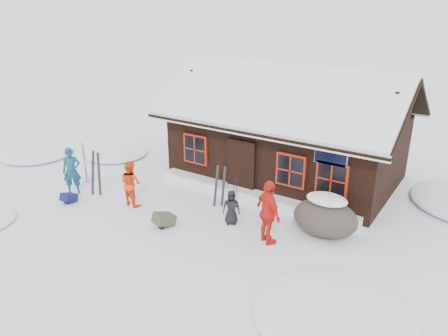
{
  "coord_description": "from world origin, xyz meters",
  "views": [
    {
      "loc": [
        8.26,
        -9.89,
        6.68
      ],
      "look_at": [
        0.77,
        1.53,
        1.3
      ],
      "focal_mm": 35.0,
      "sensor_mm": 36.0,
      "label": 1
    }
  ],
  "objects_px": {
    "skier_crouched": "(231,207)",
    "skier_orange_left": "(131,183)",
    "ski_pair_left": "(96,174)",
    "ski_poles": "(235,193)",
    "boulder": "(325,217)",
    "backpack_blue": "(69,199)",
    "skier_orange_right": "(268,213)",
    "backpack_olive": "(164,221)",
    "skier_teal": "(72,171)"
  },
  "relations": [
    {
      "from": "skier_teal",
      "to": "skier_orange_left",
      "type": "bearing_deg",
      "value": -37.22
    },
    {
      "from": "ski_poles",
      "to": "skier_orange_left",
      "type": "bearing_deg",
      "value": -151.5
    },
    {
      "from": "skier_teal",
      "to": "backpack_blue",
      "type": "height_order",
      "value": "skier_teal"
    },
    {
      "from": "skier_orange_right",
      "to": "backpack_blue",
      "type": "distance_m",
      "value": 7.19
    },
    {
      "from": "skier_teal",
      "to": "boulder",
      "type": "height_order",
      "value": "skier_teal"
    },
    {
      "from": "ski_pair_left",
      "to": "boulder",
      "type": "bearing_deg",
      "value": 5.89
    },
    {
      "from": "boulder",
      "to": "backpack_olive",
      "type": "bearing_deg",
      "value": -152.21
    },
    {
      "from": "boulder",
      "to": "backpack_blue",
      "type": "height_order",
      "value": "boulder"
    },
    {
      "from": "skier_crouched",
      "to": "skier_orange_left",
      "type": "bearing_deg",
      "value": 158.41
    },
    {
      "from": "skier_orange_left",
      "to": "skier_crouched",
      "type": "distance_m",
      "value": 3.66
    },
    {
      "from": "ski_pair_left",
      "to": "ski_poles",
      "type": "xyz_separation_m",
      "value": [
        4.68,
        1.82,
        -0.25
      ]
    },
    {
      "from": "skier_orange_left",
      "to": "skier_orange_right",
      "type": "height_order",
      "value": "skier_orange_right"
    },
    {
      "from": "skier_teal",
      "to": "skier_crouched",
      "type": "distance_m",
      "value": 6.12
    },
    {
      "from": "skier_orange_left",
      "to": "ski_pair_left",
      "type": "xyz_separation_m",
      "value": [
        -1.56,
        -0.13,
        0.03
      ]
    },
    {
      "from": "skier_orange_left",
      "to": "backpack_olive",
      "type": "height_order",
      "value": "skier_orange_left"
    },
    {
      "from": "skier_orange_right",
      "to": "ski_pair_left",
      "type": "xyz_separation_m",
      "value": [
        -6.63,
        -0.45,
        -0.15
      ]
    },
    {
      "from": "boulder",
      "to": "skier_crouched",
      "type": "bearing_deg",
      "value": -159.8
    },
    {
      "from": "skier_crouched",
      "to": "ski_poles",
      "type": "bearing_deg",
      "value": 82.38
    },
    {
      "from": "skier_teal",
      "to": "boulder",
      "type": "relative_size",
      "value": 0.89
    },
    {
      "from": "skier_orange_right",
      "to": "backpack_olive",
      "type": "distance_m",
      "value": 3.36
    },
    {
      "from": "ski_poles",
      "to": "ski_pair_left",
      "type": "bearing_deg",
      "value": -158.73
    },
    {
      "from": "skier_crouched",
      "to": "ski_poles",
      "type": "xyz_separation_m",
      "value": [
        -0.46,
        0.98,
        0.01
      ]
    },
    {
      "from": "ski_pair_left",
      "to": "backpack_olive",
      "type": "height_order",
      "value": "ski_pair_left"
    },
    {
      "from": "boulder",
      "to": "backpack_blue",
      "type": "distance_m",
      "value": 8.67
    },
    {
      "from": "skier_orange_right",
      "to": "backpack_blue",
      "type": "relative_size",
      "value": 3.94
    },
    {
      "from": "skier_orange_right",
      "to": "ski_pair_left",
      "type": "distance_m",
      "value": 6.65
    },
    {
      "from": "skier_orange_left",
      "to": "skier_teal",
      "type": "bearing_deg",
      "value": 15.0
    },
    {
      "from": "skier_orange_left",
      "to": "boulder",
      "type": "xyz_separation_m",
      "value": [
        6.27,
        1.71,
        -0.21
      ]
    },
    {
      "from": "skier_orange_right",
      "to": "ski_pair_left",
      "type": "height_order",
      "value": "skier_orange_right"
    },
    {
      "from": "skier_orange_left",
      "to": "ski_pair_left",
      "type": "bearing_deg",
      "value": 8.09
    },
    {
      "from": "skier_crouched",
      "to": "boulder",
      "type": "height_order",
      "value": "boulder"
    },
    {
      "from": "skier_teal",
      "to": "ski_poles",
      "type": "height_order",
      "value": "skier_teal"
    },
    {
      "from": "backpack_blue",
      "to": "backpack_olive",
      "type": "height_order",
      "value": "backpack_olive"
    },
    {
      "from": "skier_teal",
      "to": "skier_orange_left",
      "type": "distance_m",
      "value": 2.46
    },
    {
      "from": "skier_crouched",
      "to": "ski_pair_left",
      "type": "height_order",
      "value": "ski_pair_left"
    },
    {
      "from": "skier_crouched",
      "to": "ski_poles",
      "type": "distance_m",
      "value": 1.08
    },
    {
      "from": "skier_orange_left",
      "to": "ski_poles",
      "type": "height_order",
      "value": "skier_orange_left"
    },
    {
      "from": "skier_orange_right",
      "to": "backpack_olive",
      "type": "height_order",
      "value": "skier_orange_right"
    },
    {
      "from": "backpack_olive",
      "to": "skier_crouched",
      "type": "bearing_deg",
      "value": 54.34
    },
    {
      "from": "boulder",
      "to": "ski_poles",
      "type": "relative_size",
      "value": 1.61
    },
    {
      "from": "skier_orange_right",
      "to": "skier_crouched",
      "type": "distance_m",
      "value": 1.59
    },
    {
      "from": "ski_pair_left",
      "to": "backpack_blue",
      "type": "height_order",
      "value": "ski_pair_left"
    },
    {
      "from": "skier_orange_left",
      "to": "ski_poles",
      "type": "xyz_separation_m",
      "value": [
        3.12,
        1.69,
        -0.22
      ]
    },
    {
      "from": "boulder",
      "to": "ski_poles",
      "type": "height_order",
      "value": "ski_poles"
    },
    {
      "from": "skier_orange_right",
      "to": "ski_poles",
      "type": "distance_m",
      "value": 2.42
    },
    {
      "from": "ski_poles",
      "to": "backpack_olive",
      "type": "height_order",
      "value": "ski_poles"
    },
    {
      "from": "backpack_olive",
      "to": "ski_poles",
      "type": "bearing_deg",
      "value": 78.56
    },
    {
      "from": "skier_orange_right",
      "to": "skier_crouched",
      "type": "xyz_separation_m",
      "value": [
        -1.49,
        0.4,
        -0.41
      ]
    },
    {
      "from": "skier_teal",
      "to": "ski_poles",
      "type": "bearing_deg",
      "value": -27.21
    },
    {
      "from": "skier_orange_left",
      "to": "skier_crouched",
      "type": "height_order",
      "value": "skier_orange_left"
    }
  ]
}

